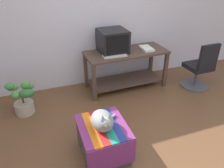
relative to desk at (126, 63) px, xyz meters
name	(u,v)px	position (x,y,z in m)	size (l,w,h in m)	color
ground_plane	(140,152)	(-0.46, -1.60, -0.49)	(14.00, 14.00, 0.00)	brown
back_wall	(93,14)	(-0.46, 0.45, 0.81)	(8.00, 0.10, 2.60)	silver
desk	(126,63)	(0.00, 0.00, 0.00)	(1.48, 0.65, 0.71)	#4C382D
tv_monitor	(113,41)	(-0.23, 0.07, 0.41)	(0.48, 0.49, 0.39)	black
keyboard	(115,56)	(-0.27, -0.14, 0.24)	(0.40, 0.15, 0.02)	beige
book	(147,48)	(0.38, -0.03, 0.25)	(0.18, 0.30, 0.04)	white
ottoman_with_blanket	(103,140)	(-0.90, -1.45, -0.27)	(0.55, 0.65, 0.43)	#4C4238
cat	(103,121)	(-0.91, -1.49, 0.06)	(0.35, 0.36, 0.28)	gray
potted_plant	(23,99)	(-1.80, -0.24, -0.23)	(0.41, 0.36, 0.56)	#B7A893
office_chair	(200,69)	(1.27, -0.49, -0.10)	(0.52, 0.52, 0.89)	#4C4C51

